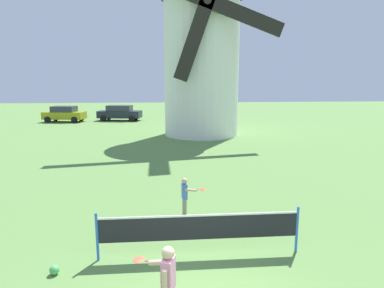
{
  "coord_description": "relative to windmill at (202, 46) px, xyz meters",
  "views": [
    {
      "loc": [
        -0.6,
        -4.81,
        3.88
      ],
      "look_at": [
        0.16,
        4.06,
        2.21
      ],
      "focal_mm": 30.94,
      "sensor_mm": 36.0,
      "label": 1
    }
  ],
  "objects": [
    {
      "name": "stray_ball",
      "position": [
        -5.04,
        -17.96,
        -6.36
      ],
      "size": [
        0.2,
        0.2,
        0.2
      ],
      "primitive_type": "sphere",
      "color": "#4CB259",
      "rests_on": "ground_plane"
    },
    {
      "name": "player_far",
      "position": [
        -2.16,
        -15.12,
        -5.81
      ],
      "size": [
        0.72,
        0.41,
        1.14
      ],
      "color": "#9E937F",
      "rests_on": "ground_plane"
    },
    {
      "name": "parked_car_mustard",
      "position": [
        -12.59,
        9.33,
        -5.65
      ],
      "size": [
        4.14,
        2.35,
        1.56
      ],
      "color": "#999919",
      "rests_on": "ground_plane"
    },
    {
      "name": "windmill",
      "position": [
        0.0,
        0.0,
        0.0
      ],
      "size": [
        9.85,
        6.12,
        13.73
      ],
      "color": "white",
      "rests_on": "ground_plane"
    },
    {
      "name": "tennis_net",
      "position": [
        -2.0,
        -17.48,
        -5.77
      ],
      "size": [
        4.56,
        0.06,
        1.1
      ],
      "color": "blue",
      "rests_on": "ground_plane"
    },
    {
      "name": "parked_car_black",
      "position": [
        -7.26,
        9.98,
        -5.65
      ],
      "size": [
        4.54,
        2.45,
        1.56
      ],
      "color": "#1E232D",
      "rests_on": "ground_plane"
    },
    {
      "name": "player_near",
      "position": [
        -2.74,
        -19.56,
        -5.69
      ],
      "size": [
        0.73,
        0.71,
        1.36
      ],
      "color": "slate",
      "rests_on": "ground_plane"
    }
  ]
}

